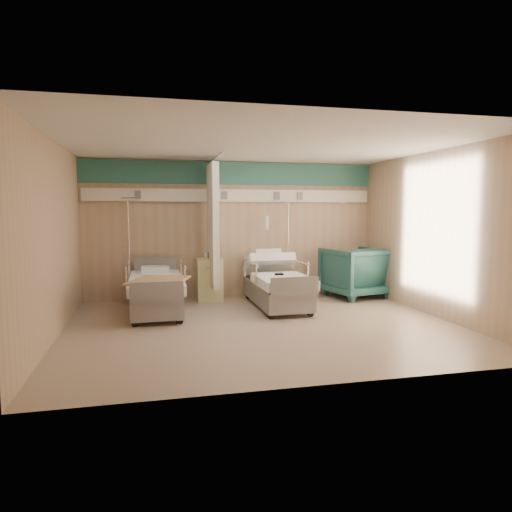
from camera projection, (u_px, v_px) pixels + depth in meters
The scene contains 13 objects.
ground at pixel (262, 326), 7.13m from camera, with size 6.00×5.00×0.00m, color gray.
room_walls at pixel (257, 206), 7.18m from camera, with size 6.04×5.04×2.82m.
bed_right at pixel (277, 290), 8.49m from camera, with size 1.00×2.16×0.63m, color white, non-canonical shape.
bed_left at pixel (156, 295), 8.00m from camera, with size 1.00×2.16×0.63m, color white, non-canonical shape.
bedside_cabinet at pixel (209, 280), 9.10m from camera, with size 0.50×0.48×0.85m, color #DCD589.
visitor_armchair at pixel (355, 272), 9.47m from camera, with size 1.12×1.15×1.05m, color #20504D.
waffle_blanket at pixel (358, 245), 9.37m from camera, with size 0.67×0.60×0.08m, color silver.
iv_stand_right at pixel (288, 278), 9.50m from camera, with size 0.35×0.35×1.96m.
iv_stand_left at pixel (130, 282), 8.79m from camera, with size 0.37×0.37×2.05m.
call_remote at pixel (279, 274), 8.25m from camera, with size 0.16×0.07×0.04m, color black.
tan_blanket at pixel (159, 280), 7.53m from camera, with size 0.82×1.03×0.04m, color tan.
toiletry_bag at pixel (214, 255), 9.10m from camera, with size 0.22×0.14×0.12m, color black.
white_cup at pixel (206, 255), 9.14m from camera, with size 0.08×0.08×0.12m, color white.
Camera 1 is at (-1.68, -6.78, 1.80)m, focal length 32.00 mm.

